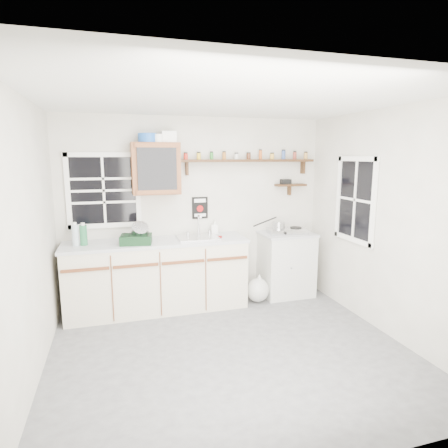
% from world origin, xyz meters
% --- Properties ---
extents(room, '(3.64, 3.24, 2.54)m').
position_xyz_m(room, '(0.00, 0.00, 1.25)').
color(room, '#4B4B4E').
rests_on(room, ground).
extents(main_cabinet, '(2.31, 0.63, 0.92)m').
position_xyz_m(main_cabinet, '(-0.58, 1.30, 0.46)').
color(main_cabinet, beige).
rests_on(main_cabinet, floor).
extents(right_cabinet, '(0.73, 0.57, 0.91)m').
position_xyz_m(right_cabinet, '(1.25, 1.32, 0.46)').
color(right_cabinet, silver).
rests_on(right_cabinet, floor).
extents(sink, '(0.52, 0.44, 0.29)m').
position_xyz_m(sink, '(-0.05, 1.30, 0.93)').
color(sink, silver).
rests_on(sink, main_cabinet).
extents(upper_cabinet, '(0.60, 0.32, 0.65)m').
position_xyz_m(upper_cabinet, '(-0.55, 1.44, 1.82)').
color(upper_cabinet, '#5C2E17').
rests_on(upper_cabinet, wall_back).
extents(upper_cabinet_clutter, '(0.47, 0.24, 0.14)m').
position_xyz_m(upper_cabinet_clutter, '(-0.54, 1.44, 2.21)').
color(upper_cabinet_clutter, '#1A50AE').
rests_on(upper_cabinet_clutter, upper_cabinet).
extents(spice_shelf, '(1.91, 0.18, 0.34)m').
position_xyz_m(spice_shelf, '(0.73, 1.51, 1.93)').
color(spice_shelf, black).
rests_on(spice_shelf, wall_back).
extents(secondary_shelf, '(0.45, 0.16, 0.24)m').
position_xyz_m(secondary_shelf, '(1.36, 1.52, 1.58)').
color(secondary_shelf, black).
rests_on(secondary_shelf, wall_back).
extents(warning_sign, '(0.22, 0.02, 0.30)m').
position_xyz_m(warning_sign, '(0.05, 1.59, 1.28)').
color(warning_sign, black).
rests_on(warning_sign, wall_back).
extents(window_back, '(0.93, 0.03, 0.98)m').
position_xyz_m(window_back, '(-1.20, 1.59, 1.55)').
color(window_back, black).
rests_on(window_back, wall_back).
extents(window_right, '(0.03, 0.78, 1.08)m').
position_xyz_m(window_right, '(1.79, 0.55, 1.45)').
color(window_right, black).
rests_on(window_right, wall_back).
extents(water_bottles, '(0.17, 0.09, 0.29)m').
position_xyz_m(water_bottles, '(-1.50, 1.30, 1.05)').
color(water_bottles, '#A5B7C1').
rests_on(water_bottles, main_cabinet).
extents(dish_rack, '(0.41, 0.33, 0.28)m').
position_xyz_m(dish_rack, '(-0.83, 1.20, 1.01)').
color(dish_rack, black).
rests_on(dish_rack, main_cabinet).
extents(soap_bottle, '(0.11, 0.11, 0.20)m').
position_xyz_m(soap_bottle, '(0.24, 1.52, 1.02)').
color(soap_bottle, white).
rests_on(soap_bottle, main_cabinet).
extents(rag, '(0.15, 0.14, 0.02)m').
position_xyz_m(rag, '(0.20, 1.25, 0.93)').
color(rag, maroon).
rests_on(rag, main_cabinet).
extents(hotplate, '(0.57, 0.35, 0.08)m').
position_xyz_m(hotplate, '(1.24, 1.30, 0.95)').
color(hotplate, silver).
rests_on(hotplate, right_cabinet).
extents(saucepan, '(0.39, 0.29, 0.18)m').
position_xyz_m(saucepan, '(1.10, 1.31, 1.03)').
color(saucepan, silver).
rests_on(saucepan, hotplate).
extents(trash_bag, '(0.36, 0.33, 0.42)m').
position_xyz_m(trash_bag, '(0.75, 1.15, 0.18)').
color(trash_bag, beige).
rests_on(trash_bag, floor).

